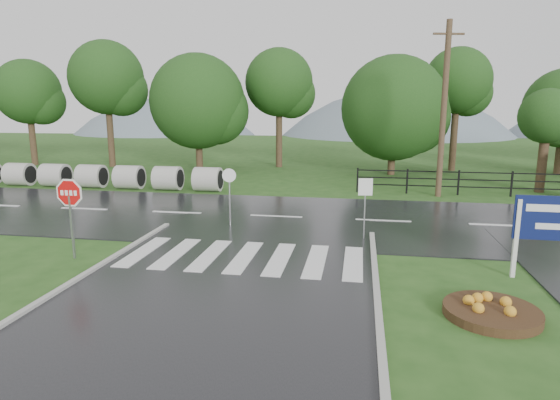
# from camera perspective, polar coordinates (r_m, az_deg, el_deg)

# --- Properties ---
(ground) EXTENTS (120.00, 120.00, 0.00)m
(ground) POSITION_cam_1_polar(r_m,az_deg,el_deg) (8.78, -12.64, -17.28)
(ground) COLOR #254C19
(ground) RESTS_ON ground
(main_road) EXTENTS (90.00, 8.00, 0.04)m
(main_road) POSITION_cam_1_polar(r_m,az_deg,el_deg) (17.86, -0.48, -2.14)
(main_road) COLOR black
(main_road) RESTS_ON ground
(crosswalk) EXTENTS (6.50, 2.80, 0.02)m
(crosswalk) POSITION_cam_1_polar(r_m,az_deg,el_deg) (13.13, -4.36, -6.90)
(crosswalk) COLOR silver
(crosswalk) RESTS_ON ground
(fence_west) EXTENTS (9.58, 0.08, 1.20)m
(fence_west) POSITION_cam_1_polar(r_m,az_deg,el_deg) (23.81, 20.94, 2.29)
(fence_west) COLOR black
(fence_west) RESTS_ON ground
(hills) EXTENTS (102.00, 48.00, 48.00)m
(hills) POSITION_cam_1_polar(r_m,az_deg,el_deg) (74.73, 9.71, -4.10)
(hills) COLOR slate
(hills) RESTS_ON ground
(treeline) EXTENTS (83.20, 5.20, 10.00)m
(treeline) POSITION_cam_1_polar(r_m,az_deg,el_deg) (31.44, 5.85, 3.68)
(treeline) COLOR #173B12
(treeline) RESTS_ON ground
(culvert_pipes) EXTENTS (13.90, 1.20, 1.20)m
(culvert_pipes) POSITION_cam_1_polar(r_m,az_deg,el_deg) (26.25, -21.97, 2.72)
(culvert_pipes) COLOR #9E9B93
(culvert_pipes) RESTS_ON ground
(stop_sign) EXTENTS (1.06, 0.06, 2.39)m
(stop_sign) POSITION_cam_1_polar(r_m,az_deg,el_deg) (13.96, -24.27, 0.09)
(stop_sign) COLOR #939399
(stop_sign) RESTS_ON ground
(flower_bed) EXTENTS (1.88, 1.88, 0.38)m
(flower_bed) POSITION_cam_1_polar(r_m,az_deg,el_deg) (10.56, 24.41, -12.14)
(flower_bed) COLOR #332111
(flower_bed) RESTS_ON ground
(reg_sign_small) EXTENTS (0.44, 0.07, 1.98)m
(reg_sign_small) POSITION_cam_1_polar(r_m,az_deg,el_deg) (14.81, 10.34, 0.46)
(reg_sign_small) COLOR #939399
(reg_sign_small) RESTS_ON ground
(reg_sign_round) EXTENTS (0.48, 0.09, 2.06)m
(reg_sign_round) POSITION_cam_1_polar(r_m,az_deg,el_deg) (16.36, -6.18, 1.27)
(reg_sign_round) COLOR #939399
(reg_sign_round) RESTS_ON ground
(utility_pole_east) EXTENTS (1.39, 0.40, 7.92)m
(utility_pole_east) POSITION_cam_1_polar(r_m,az_deg,el_deg) (22.89, 19.33, 10.38)
(utility_pole_east) COLOR #473523
(utility_pole_east) RESTS_ON ground
(entrance_tree_left) EXTENTS (2.62, 2.62, 5.02)m
(entrance_tree_left) POSITION_cam_1_polar(r_m,az_deg,el_deg) (26.12, 29.79, 8.76)
(entrance_tree_left) COLOR #3D2B1C
(entrance_tree_left) RESTS_ON ground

